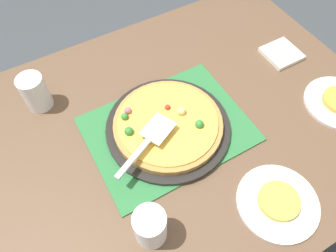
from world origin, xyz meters
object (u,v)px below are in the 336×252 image
object	(u,v)px
cup_near	(35,92)
cup_corner	(150,227)
pizza_server	(148,141)
pizza_pan	(168,127)
pizza	(168,124)
served_slice_right	(279,201)
plate_far_right	(278,203)
napkin_stack	(282,54)

from	to	relation	value
cup_near	cup_corner	world-z (taller)	same
cup_near	cup_corner	bearing A→B (deg)	102.24
pizza_server	cup_corner	bearing A→B (deg)	63.57
pizza_pan	cup_corner	size ratio (longest dim) A/B	3.17
cup_corner	pizza	bearing A→B (deg)	-127.11
pizza	served_slice_right	bearing A→B (deg)	111.65
plate_far_right	pizza_pan	bearing A→B (deg)	-68.44
cup_corner	served_slice_right	bearing A→B (deg)	163.76
pizza_pan	plate_far_right	xyz separation A→B (m)	(-0.14, 0.35, -0.01)
cup_near	cup_corner	xyz separation A→B (m)	(-0.12, 0.54, 0.00)
pizza_pan	cup_corner	xyz separation A→B (m)	(0.19, 0.25, 0.05)
napkin_stack	plate_far_right	bearing A→B (deg)	48.16
served_slice_right	pizza_server	distance (m)	0.38
cup_corner	napkin_stack	size ratio (longest dim) A/B	1.00
served_slice_right	napkin_stack	bearing A→B (deg)	-131.84
served_slice_right	cup_corner	size ratio (longest dim) A/B	0.92
pizza_pan	plate_far_right	world-z (taller)	pizza_pan
pizza_pan	pizza_server	bearing A→B (deg)	25.89
napkin_stack	pizza_server	bearing A→B (deg)	11.19
plate_far_right	cup_near	world-z (taller)	cup_near
cup_near	pizza_server	bearing A→B (deg)	123.72
served_slice_right	cup_corner	xyz separation A→B (m)	(0.33, -0.10, 0.04)
pizza_server	napkin_stack	world-z (taller)	pizza_server
plate_far_right	pizza_server	world-z (taller)	pizza_server
served_slice_right	pizza_server	bearing A→B (deg)	-53.61
pizza_pan	cup_near	distance (m)	0.43
plate_far_right	served_slice_right	bearing A→B (deg)	0.00
served_slice_right	cup_near	xyz separation A→B (m)	(0.45, -0.64, 0.04)
served_slice_right	napkin_stack	distance (m)	0.57
plate_far_right	cup_near	distance (m)	0.78
pizza	pizza_server	world-z (taller)	pizza_server
served_slice_right	cup_near	size ratio (longest dim) A/B	0.92
cup_corner	napkin_stack	distance (m)	0.79
napkin_stack	pizza_pan	bearing A→B (deg)	8.49
cup_near	pizza_server	xyz separation A→B (m)	(-0.22, 0.33, 0.01)
plate_far_right	served_slice_right	distance (m)	0.01
cup_near	napkin_stack	world-z (taller)	cup_near
plate_far_right	cup_near	xyz separation A→B (m)	(0.45, -0.64, 0.06)
pizza_pan	pizza	xyz separation A→B (m)	(0.00, -0.00, 0.02)
pizza_server	napkin_stack	size ratio (longest dim) A/B	1.88
napkin_stack	cup_corner	bearing A→B (deg)	24.89
pizza	plate_far_right	xyz separation A→B (m)	(-0.14, 0.35, -0.03)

